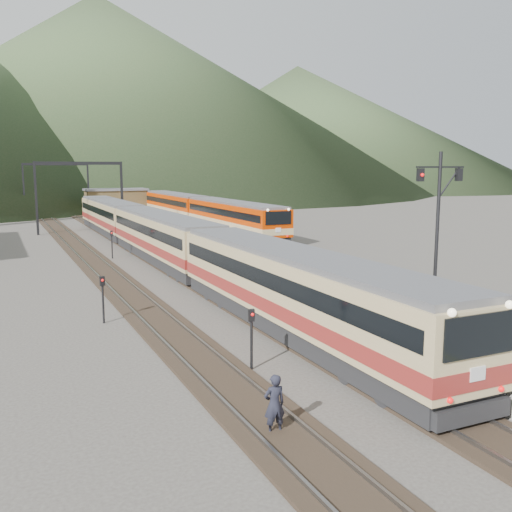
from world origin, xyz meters
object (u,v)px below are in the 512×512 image
main_train (163,235)px  worker (274,404)px  second_train (200,210)px  signal_mast (438,221)px

main_train → worker: (-5.11, -29.55, -1.26)m
second_train → main_train: bearing=-115.5°
main_train → second_train: 26.70m
signal_mast → worker: signal_mast is taller
main_train → signal_mast: size_ratio=9.14×
second_train → worker: (-16.61, -53.65, -1.27)m
main_train → second_train: second_train is taller
second_train → signal_mast: (-7.38, -49.61, 3.11)m
signal_mast → main_train: bearing=99.2°
main_train → worker: size_ratio=36.70×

